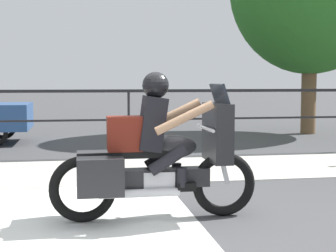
% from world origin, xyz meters
% --- Properties ---
extents(ground_plane, '(120.00, 120.00, 0.00)m').
position_xyz_m(ground_plane, '(0.00, 0.00, 0.00)').
color(ground_plane, '#424244').
extents(sidewalk_band, '(44.00, 2.40, 0.01)m').
position_xyz_m(sidewalk_band, '(0.00, 3.40, 0.01)').
color(sidewalk_band, '#B7B2A8').
rests_on(sidewalk_band, ground).
extents(crosswalk_band, '(3.30, 6.00, 0.01)m').
position_xyz_m(crosswalk_band, '(-1.37, -0.20, 0.00)').
color(crosswalk_band, silver).
rests_on(crosswalk_band, ground).
extents(fence_railing, '(36.00, 0.05, 1.34)m').
position_xyz_m(fence_railing, '(0.00, 5.03, 1.05)').
color(fence_railing, black).
rests_on(fence_railing, ground).
extents(motorcycle, '(2.29, 0.76, 1.62)m').
position_xyz_m(motorcycle, '(-0.17, 0.30, 0.71)').
color(motorcycle, black).
rests_on(motorcycle, ground).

